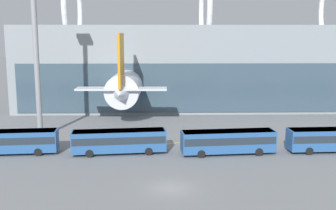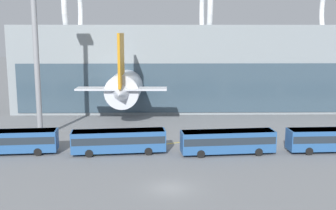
{
  "view_description": "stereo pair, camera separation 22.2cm",
  "coord_description": "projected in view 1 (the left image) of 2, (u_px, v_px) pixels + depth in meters",
  "views": [
    {
      "loc": [
        -1.15,
        -39.77,
        15.41
      ],
      "look_at": [
        0.27,
        25.13,
        4.0
      ],
      "focal_mm": 45.0,
      "sensor_mm": 36.0,
      "label": 1
    },
    {
      "loc": [
        -0.93,
        -39.77,
        15.41
      ],
      "look_at": [
        0.27,
        25.13,
        4.0
      ],
      "focal_mm": 45.0,
      "sensor_mm": 36.0,
      "label": 2
    }
  ],
  "objects": [
    {
      "name": "shuttle_bus_4",
      "position": [
        334.0,
        138.0,
        54.26
      ],
      "size": [
        11.97,
        3.21,
        3.02
      ],
      "rotation": [
        0.0,
        0.0,
        0.05
      ],
      "color": "#285693",
      "rests_on": "ground_plane"
    },
    {
      "name": "ground_plane",
      "position": [
        171.0,
        188.0,
        41.85
      ],
      "size": [
        440.0,
        440.0,
        0.0
      ],
      "primitive_type": "plane",
      "color": "slate"
    },
    {
      "name": "shuttle_bus_2",
      "position": [
        119.0,
        140.0,
        53.41
      ],
      "size": [
        12.07,
        3.86,
        3.02
      ],
      "rotation": [
        0.0,
        0.0,
        0.1
      ],
      "color": "#285693",
      "rests_on": "ground_plane"
    },
    {
      "name": "shuttle_bus_1",
      "position": [
        10.0,
        140.0,
        53.16
      ],
      "size": [
        12.04,
        3.66,
        3.02
      ],
      "rotation": [
        0.0,
        0.0,
        0.09
      ],
      "color": "#285693",
      "rests_on": "ground_plane"
    },
    {
      "name": "airliner_at_gate_near",
      "position": [
        129.0,
        83.0,
        81.0
      ],
      "size": [
        35.27,
        34.35,
        15.12
      ],
      "rotation": [
        0.0,
        0.0,
        1.55
      ],
      "color": "silver",
      "rests_on": "ground_plane"
    },
    {
      "name": "lane_stripe_0",
      "position": [
        177.0,
        143.0,
        58.93
      ],
      "size": [
        9.88,
        4.25,
        0.01
      ],
      "primitive_type": "cube",
      "rotation": [
        0.0,
        0.0,
        0.39
      ],
      "color": "yellow",
      "rests_on": "ground_plane"
    },
    {
      "name": "shuttle_bus_3",
      "position": [
        228.0,
        140.0,
        53.2
      ],
      "size": [
        12.06,
        3.78,
        3.02
      ],
      "rotation": [
        0.0,
        0.0,
        0.1
      ],
      "color": "#285693",
      "rests_on": "ground_plane"
    },
    {
      "name": "lane_stripe_3",
      "position": [
        117.0,
        154.0,
        53.69
      ],
      "size": [
        8.14,
        2.33,
        0.01
      ],
      "primitive_type": "cube",
      "rotation": [
        0.0,
        0.0,
        0.25
      ],
      "color": "yellow",
      "rests_on": "ground_plane"
    },
    {
      "name": "floodlight_mast",
      "position": [
        35.0,
        39.0,
        59.55
      ],
      "size": [
        2.38,
        2.38,
        24.65
      ],
      "color": "gray",
      "rests_on": "ground_plane"
    }
  ]
}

